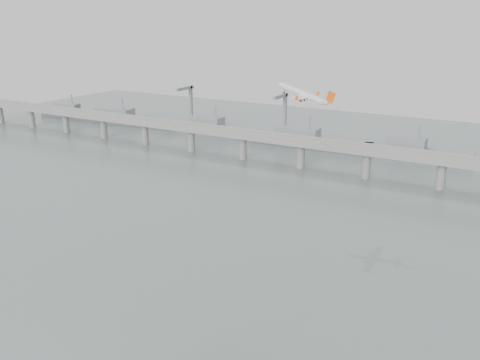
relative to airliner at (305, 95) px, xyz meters
The scene contains 4 objects.
ground 128.01m from the airliner, 95.19° to the right, with size 900.00×900.00×0.00m, color slate.
bridge 107.66m from the airliner, 96.63° to the left, with size 800.00×22.00×23.90m.
distant_fleet 237.56m from the airliner, 136.17° to the left, with size 453.00×60.90×40.00m.
airliner is the anchor object (origin of this frame).
Camera 1 is at (112.72, -142.66, 109.71)m, focal length 38.00 mm.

